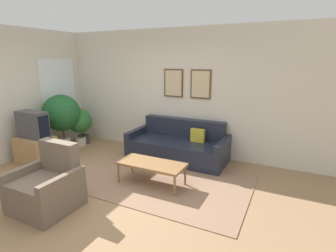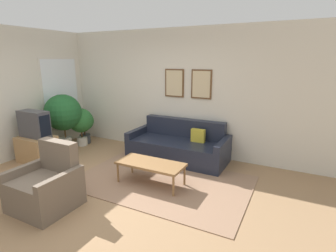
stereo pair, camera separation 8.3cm
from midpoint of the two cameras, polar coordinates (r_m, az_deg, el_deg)
ground_plane at (r=4.40m, az=-15.55°, el=-14.07°), size 16.00×16.00×0.00m
area_rug at (r=4.62m, az=-0.86°, el=-11.95°), size 2.94×1.89×0.01m
wall_back at (r=5.93m, az=-0.19°, el=7.57°), size 8.00×0.09×2.70m
wall_left_window at (r=6.32m, az=-29.63°, el=6.08°), size 0.08×8.00×2.70m
couch at (r=5.51m, az=2.78°, el=-4.41°), size 2.04×0.90×0.81m
coffee_table at (r=4.41m, az=-3.25°, el=-8.37°), size 1.13×0.50×0.39m
tv_stand at (r=6.01m, az=-26.21°, el=-4.52°), size 0.72×0.52×0.53m
tv at (r=5.87m, az=-26.76°, el=0.39°), size 0.66×0.28×0.53m
armchair at (r=4.16m, az=-24.39°, el=-11.94°), size 0.81×0.76×0.91m
potted_plant_tall at (r=6.43m, az=-21.51°, el=2.54°), size 0.83×0.83×1.29m
potted_plant_by_window at (r=6.80m, az=-17.49°, el=0.62°), size 0.49×0.49×0.81m
potted_plant_small at (r=6.62m, az=-18.14°, el=0.92°), size 0.58×0.58×0.92m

